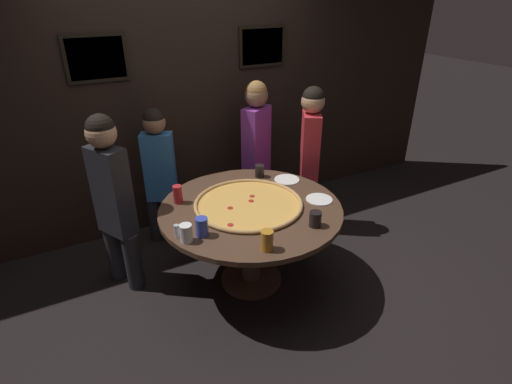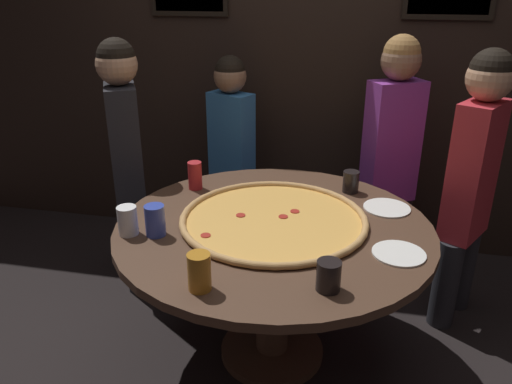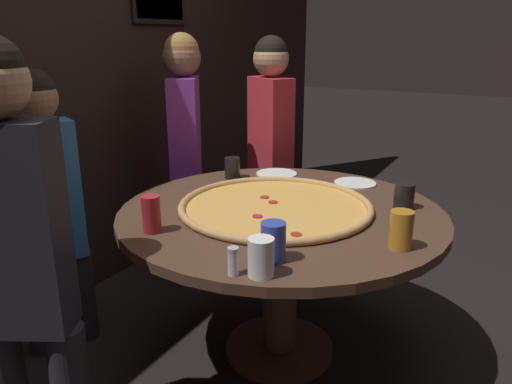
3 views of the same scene
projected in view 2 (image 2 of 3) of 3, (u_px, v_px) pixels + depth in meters
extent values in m
plane|color=black|center=(272.00, 352.00, 2.57)|extent=(24.00, 24.00, 0.00)
cube|color=black|center=(311.00, 58.00, 3.25)|extent=(6.40, 0.06, 2.60)
cylinder|color=#4C3323|center=(274.00, 228.00, 2.29)|extent=(1.45, 1.45, 0.04)
cylinder|color=#4C3323|center=(273.00, 295.00, 2.43)|extent=(0.16, 0.16, 0.70)
cylinder|color=#4C3323|center=(272.00, 349.00, 2.56)|extent=(0.52, 0.52, 0.04)
cylinder|color=#E5A84C|center=(273.00, 220.00, 2.30)|extent=(0.83, 0.83, 0.01)
torus|color=tan|center=(273.00, 218.00, 2.30)|extent=(0.87, 0.87, 0.03)
cylinder|color=#A8281E|center=(283.00, 217.00, 2.32)|extent=(0.04, 0.04, 0.00)
cylinder|color=#A8281E|center=(295.00, 211.00, 2.37)|extent=(0.04, 0.04, 0.00)
cylinder|color=#A8281E|center=(241.00, 215.00, 2.34)|extent=(0.04, 0.04, 0.00)
cylinder|color=#A8281E|center=(206.00, 235.00, 2.15)|extent=(0.04, 0.04, 0.00)
cylinder|color=black|center=(351.00, 182.00, 2.61)|extent=(0.08, 0.08, 0.11)
cylinder|color=#B22328|center=(195.00, 175.00, 2.64)|extent=(0.07, 0.07, 0.15)
cylinder|color=white|center=(128.00, 221.00, 2.17)|extent=(0.09, 0.09, 0.13)
cylinder|color=black|center=(329.00, 276.00, 1.78)|extent=(0.09, 0.09, 0.11)
cylinder|color=#384CB7|center=(155.00, 220.00, 2.16)|extent=(0.09, 0.09, 0.14)
cylinder|color=#BC7A23|center=(199.00, 272.00, 1.78)|extent=(0.09, 0.09, 0.14)
cylinder|color=white|center=(399.00, 253.00, 2.03)|extent=(0.22, 0.22, 0.01)
cylinder|color=white|center=(387.00, 208.00, 2.43)|extent=(0.23, 0.23, 0.01)
cylinder|color=silver|center=(128.00, 216.00, 2.26)|extent=(0.04, 0.04, 0.08)
cylinder|color=#B7B7BC|center=(127.00, 207.00, 2.24)|extent=(0.04, 0.04, 0.01)
cylinder|color=#232328|center=(245.00, 225.00, 3.39)|extent=(0.17, 0.17, 0.47)
cylinder|color=#232328|center=(221.00, 217.00, 3.50)|extent=(0.17, 0.17, 0.47)
cube|color=#3370B2|center=(231.00, 143.00, 3.22)|extent=(0.32, 0.25, 0.65)
sphere|color=#8C664C|center=(230.00, 77.00, 3.06)|extent=(0.20, 0.20, 0.20)
sphere|color=black|center=(230.00, 71.00, 3.04)|extent=(0.19, 0.19, 0.19)
cylinder|color=#232328|center=(397.00, 232.00, 3.23)|extent=(0.19, 0.19, 0.52)
cylinder|color=#232328|center=(365.00, 238.00, 3.17)|extent=(0.19, 0.19, 0.52)
cube|color=purple|center=(392.00, 142.00, 2.96)|extent=(0.35, 0.30, 0.73)
sphere|color=#8C664C|center=(401.00, 60.00, 2.77)|extent=(0.22, 0.22, 0.22)
sphere|color=#9E703D|center=(402.00, 53.00, 2.75)|extent=(0.21, 0.21, 0.21)
cylinder|color=#232328|center=(462.00, 266.00, 2.86)|extent=(0.19, 0.19, 0.51)
cylinder|color=#232328|center=(446.00, 283.00, 2.70)|extent=(0.19, 0.19, 0.51)
cube|color=red|center=(473.00, 171.00, 2.54)|extent=(0.30, 0.35, 0.72)
sphere|color=tan|center=(490.00, 78.00, 2.35)|extent=(0.22, 0.22, 0.22)
sphere|color=black|center=(492.00, 70.00, 2.33)|extent=(0.20, 0.20, 0.20)
cylinder|color=#232328|center=(137.00, 253.00, 3.00)|extent=(0.19, 0.19, 0.52)
cylinder|color=#232328|center=(135.00, 235.00, 3.20)|extent=(0.19, 0.19, 0.52)
cube|color=#232328|center=(126.00, 149.00, 2.86)|extent=(0.29, 0.35, 0.72)
sphere|color=tan|center=(117.00, 65.00, 2.67)|extent=(0.22, 0.22, 0.22)
sphere|color=black|center=(116.00, 57.00, 2.66)|extent=(0.21, 0.21, 0.21)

